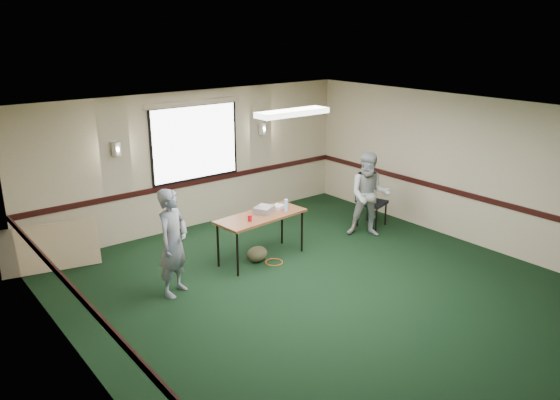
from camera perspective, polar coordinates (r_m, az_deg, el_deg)
ground at (r=8.32m, az=5.63°, el=-10.07°), size 8.00×8.00×0.00m
room_shell at (r=9.29m, az=-3.15°, el=3.46°), size 8.00×8.02×8.00m
folding_table at (r=9.29m, az=-1.99°, el=-1.92°), size 1.66×0.79×0.80m
projector at (r=9.37m, az=-1.69°, el=-1.01°), size 0.41×0.39×0.11m
game_console at (r=9.60m, az=-0.20°, el=-0.70°), size 0.27×0.24×0.05m
red_cup at (r=8.97m, az=-3.16°, el=-1.90°), size 0.07×0.07×0.11m
water_bottle at (r=9.43m, az=0.63°, el=-0.55°), size 0.06×0.06×0.21m
duffel_bag at (r=9.41m, az=-2.40°, el=-5.66°), size 0.42×0.35×0.27m
cable_coil at (r=9.40m, az=-0.62°, el=-6.50°), size 0.31×0.31×0.02m
folded_table at (r=9.75m, az=-22.88°, el=-4.60°), size 1.55×0.56×0.79m
conference_chair at (r=11.09m, az=9.18°, el=0.30°), size 0.60×0.62×1.00m
person_left at (r=8.21m, az=-11.11°, el=-4.39°), size 0.72×0.64×1.65m
person_right at (r=10.45m, az=9.31°, el=0.54°), size 1.00×1.00×1.63m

